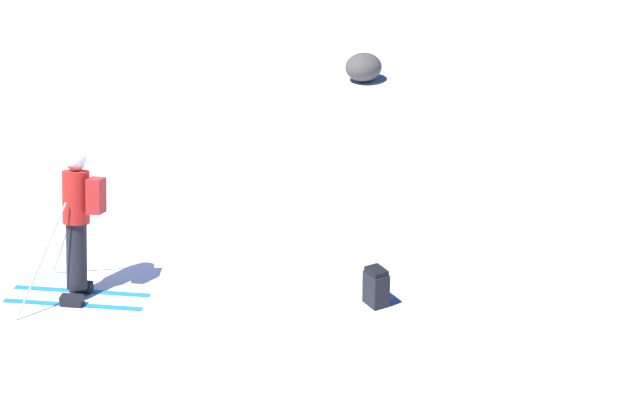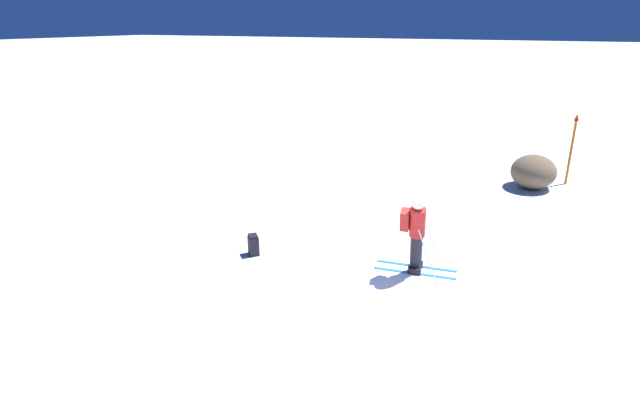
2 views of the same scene
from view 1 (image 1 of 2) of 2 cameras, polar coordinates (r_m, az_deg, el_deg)
ground_plane at (r=14.79m, az=-11.06°, el=-3.35°), size 300.00×300.00×0.00m
skier at (r=13.73m, az=-12.78°, el=-0.74°), size 1.30×1.85×1.91m
spare_backpack at (r=13.42m, az=3.01°, el=-4.65°), size 0.37×0.37×0.50m
exposed_boulder_1 at (r=22.24m, az=2.34°, el=7.10°), size 0.88×0.75×0.57m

